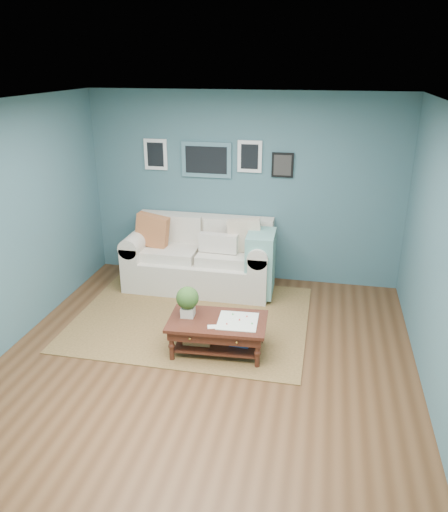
# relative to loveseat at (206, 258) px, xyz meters

# --- Properties ---
(room_shell) EXTENTS (5.00, 5.02, 2.70)m
(room_shell) POSITION_rel_loveseat_xyz_m (0.44, -1.97, 0.92)
(room_shell) COLOR brown
(room_shell) RESTS_ON ground
(area_rug) EXTENTS (2.90, 2.32, 0.01)m
(area_rug) POSITION_rel_loveseat_xyz_m (0.05, -0.99, -0.43)
(area_rug) COLOR brown
(area_rug) RESTS_ON ground
(loveseat) EXTENTS (2.10, 0.96, 1.08)m
(loveseat) POSITION_rel_loveseat_xyz_m (0.00, 0.00, 0.00)
(loveseat) COLOR white
(loveseat) RESTS_ON ground
(coffee_table) EXTENTS (1.11, 0.69, 0.75)m
(coffee_table) POSITION_rel_loveseat_xyz_m (0.48, -1.69, -0.11)
(coffee_table) COLOR #36180E
(coffee_table) RESTS_ON ground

